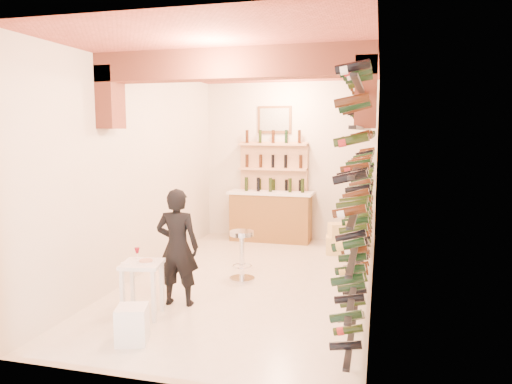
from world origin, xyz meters
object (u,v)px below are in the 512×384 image
Objects in this scene: wine_rack at (358,180)px; tasting_table at (142,272)px; white_stool at (132,325)px; crate_lower at (341,245)px; person at (177,247)px; back_counter at (271,215)px; chrome_barstool at (242,252)px.

tasting_table is (-2.43, -1.64, -1.00)m from wine_rack.
white_stool reaches higher than crate_lower.
tasting_table is 4.15m from crate_lower.
wine_rack is 2.60m from person.
crate_lower is at bearing 49.20° from tasting_table.
crate_lower is at bearing 100.68° from wine_rack.
wine_rack is 7.07× the size of tasting_table.
tasting_table is at bearing 109.00° from white_stool.
white_stool is at bearing -113.20° from crate_lower.
back_counter is 1.67m from crate_lower.
tasting_table is 0.57m from person.
tasting_table is 1.52× the size of crate_lower.
tasting_table is at bearing -98.01° from back_counter.
wine_rack is 3.38m from back_counter.
person is (0.25, 0.47, 0.21)m from tasting_table.
white_stool is at bearing 83.59° from person.
tasting_table reaches higher than white_stool.
wine_rack reaches higher than person.
back_counter is (-1.83, 2.65, -1.02)m from wine_rack.
back_counter is 5.00m from white_stool.
person reaches higher than back_counter.
person is at bearing 89.39° from white_stool.
person is at bearing 51.40° from tasting_table.
person is at bearing -95.29° from back_counter.
person is 2.85× the size of crate_lower.
person reaches higher than tasting_table.
white_stool is 0.74× the size of crate_lower.
chrome_barstool is 1.41× the size of crate_lower.
crate_lower is at bearing -126.15° from person.
back_counter is 1.13× the size of person.
back_counter is 2.28× the size of chrome_barstool.
back_counter reaches higher than crate_lower.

